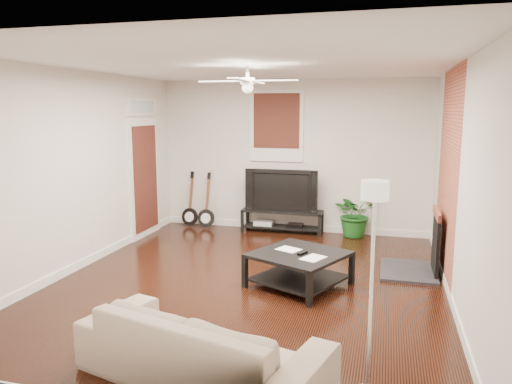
% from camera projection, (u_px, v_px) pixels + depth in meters
% --- Properties ---
extents(room, '(5.01, 6.01, 2.81)m').
position_uv_depth(room, '(248.00, 178.00, 6.22)').
color(room, black).
rests_on(room, ground).
extents(brick_accent, '(0.02, 2.20, 2.80)m').
position_uv_depth(brick_accent, '(448.00, 174.00, 6.53)').
color(brick_accent, '#AE4C38').
rests_on(brick_accent, floor).
extents(fireplace, '(0.80, 1.10, 0.92)m').
position_uv_depth(fireplace, '(421.00, 241.00, 6.76)').
color(fireplace, black).
rests_on(fireplace, floor).
extents(window_back, '(1.00, 0.06, 1.30)m').
position_uv_depth(window_back, '(277.00, 126.00, 9.03)').
color(window_back, '#3E1B10').
rests_on(window_back, wall_back).
extents(door_left, '(0.08, 1.00, 2.50)m').
position_uv_depth(door_left, '(144.00, 167.00, 8.68)').
color(door_left, white).
rests_on(door_left, wall_left).
extents(tv_stand, '(1.49, 0.40, 0.42)m').
position_uv_depth(tv_stand, '(282.00, 221.00, 9.10)').
color(tv_stand, black).
rests_on(tv_stand, floor).
extents(tv, '(1.34, 0.18, 0.77)m').
position_uv_depth(tv, '(283.00, 189.00, 9.02)').
color(tv, black).
rests_on(tv, tv_stand).
extents(coffee_table, '(1.39, 1.39, 0.44)m').
position_uv_depth(coffee_table, '(299.00, 269.00, 6.32)').
color(coffee_table, black).
rests_on(coffee_table, floor).
extents(sofa, '(2.28, 1.36, 0.63)m').
position_uv_depth(sofa, '(202.00, 346.00, 4.08)').
color(sofa, tan).
rests_on(sofa, floor).
extents(floor_lamp, '(0.35, 0.35, 1.75)m').
position_uv_depth(floor_lamp, '(371.00, 293.00, 3.73)').
color(floor_lamp, white).
rests_on(floor_lamp, floor).
extents(potted_plant, '(1.01, 1.02, 0.86)m').
position_uv_depth(potted_plant, '(355.00, 213.00, 8.76)').
color(potted_plant, '#19581B').
rests_on(potted_plant, floor).
extents(guitar_left, '(0.36, 0.28, 1.08)m').
position_uv_depth(guitar_left, '(189.00, 199.00, 9.48)').
color(guitar_left, black).
rests_on(guitar_left, floor).
extents(guitar_right, '(0.34, 0.24, 1.08)m').
position_uv_depth(guitar_right, '(206.00, 200.00, 9.37)').
color(guitar_right, black).
rests_on(guitar_right, floor).
extents(ceiling_fan, '(1.24, 1.24, 0.32)m').
position_uv_depth(ceiling_fan, '(248.00, 81.00, 6.02)').
color(ceiling_fan, white).
rests_on(ceiling_fan, ceiling).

